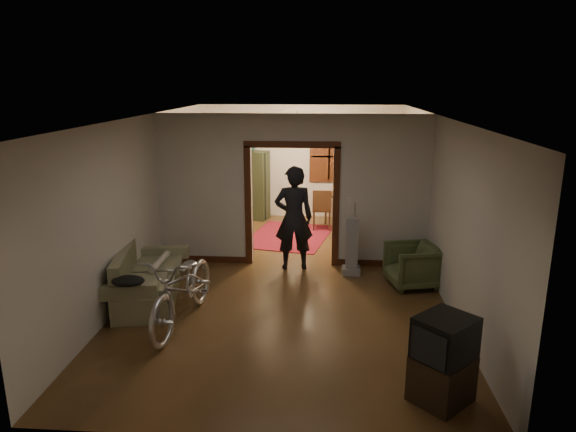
# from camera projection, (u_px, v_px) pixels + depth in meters

# --- Properties ---
(floor) EXTENTS (5.00, 8.50, 0.01)m
(floor) POSITION_uv_depth(u_px,v_px,m) (289.00, 277.00, 9.06)
(floor) COLOR #3F2814
(floor) RESTS_ON ground
(ceiling) EXTENTS (5.00, 8.50, 0.01)m
(ceiling) POSITION_uv_depth(u_px,v_px,m) (289.00, 116.00, 8.34)
(ceiling) COLOR white
(ceiling) RESTS_ON floor
(wall_back) EXTENTS (5.00, 0.02, 2.80)m
(wall_back) POSITION_uv_depth(u_px,v_px,m) (301.00, 162.00, 12.80)
(wall_back) COLOR beige
(wall_back) RESTS_ON floor
(wall_left) EXTENTS (0.02, 8.50, 2.80)m
(wall_left) POSITION_uv_depth(u_px,v_px,m) (145.00, 198.00, 8.87)
(wall_left) COLOR beige
(wall_left) RESTS_ON floor
(wall_right) EXTENTS (0.02, 8.50, 2.80)m
(wall_right) POSITION_uv_depth(u_px,v_px,m) (439.00, 203.00, 8.53)
(wall_right) COLOR beige
(wall_right) RESTS_ON floor
(partition_wall) EXTENTS (5.00, 0.14, 2.80)m
(partition_wall) POSITION_uv_depth(u_px,v_px,m) (292.00, 191.00, 9.42)
(partition_wall) COLOR beige
(partition_wall) RESTS_ON floor
(door_casing) EXTENTS (1.74, 0.20, 2.32)m
(door_casing) POSITION_uv_depth(u_px,v_px,m) (292.00, 207.00, 9.50)
(door_casing) COLOR #3F1D0E
(door_casing) RESTS_ON floor
(far_window) EXTENTS (0.98, 0.06, 1.28)m
(far_window) POSITION_uv_depth(u_px,v_px,m) (329.00, 156.00, 12.67)
(far_window) COLOR black
(far_window) RESTS_ON wall_back
(chandelier) EXTENTS (0.24, 0.24, 0.24)m
(chandelier) POSITION_uv_depth(u_px,v_px,m) (297.00, 130.00, 10.87)
(chandelier) COLOR #FFE0A5
(chandelier) RESTS_ON ceiling
(light_switch) EXTENTS (0.08, 0.01, 0.12)m
(light_switch) POSITION_uv_depth(u_px,v_px,m) (349.00, 201.00, 9.32)
(light_switch) COLOR silver
(light_switch) RESTS_ON partition_wall
(sofa) EXTENTS (1.19, 1.99, 0.86)m
(sofa) POSITION_uv_depth(u_px,v_px,m) (148.00, 274.00, 8.04)
(sofa) COLOR #6B6D49
(sofa) RESTS_ON floor
(rolled_paper) EXTENTS (0.10, 0.82, 0.10)m
(rolled_paper) POSITION_uv_depth(u_px,v_px,m) (160.00, 261.00, 8.30)
(rolled_paper) COLOR beige
(rolled_paper) RESTS_ON sofa
(jacket) EXTENTS (0.46, 0.34, 0.13)m
(jacket) POSITION_uv_depth(u_px,v_px,m) (128.00, 281.00, 7.09)
(jacket) COLOR black
(jacket) RESTS_ON sofa
(bicycle) EXTENTS (0.97, 2.15, 1.09)m
(bicycle) POSITION_uv_depth(u_px,v_px,m) (183.00, 287.00, 7.22)
(bicycle) COLOR silver
(bicycle) RESTS_ON floor
(armchair) EXTENTS (0.95, 0.93, 0.72)m
(armchair) POSITION_uv_depth(u_px,v_px,m) (412.00, 265.00, 8.60)
(armchair) COLOR #47532E
(armchair) RESTS_ON floor
(tv_stand) EXTENTS (0.77, 0.77, 0.52)m
(tv_stand) POSITION_uv_depth(u_px,v_px,m) (442.00, 379.00, 5.51)
(tv_stand) COLOR black
(tv_stand) RESTS_ON floor
(crt_tv) EXTENTS (0.76, 0.76, 0.49)m
(crt_tv) POSITION_uv_depth(u_px,v_px,m) (445.00, 339.00, 5.39)
(crt_tv) COLOR black
(crt_tv) RESTS_ON tv_stand
(vacuum) EXTENTS (0.36, 0.31, 1.05)m
(vacuum) POSITION_uv_depth(u_px,v_px,m) (352.00, 246.00, 9.09)
(vacuum) COLOR gray
(vacuum) RESTS_ON floor
(person) EXTENTS (0.76, 0.56, 1.91)m
(person) POSITION_uv_depth(u_px,v_px,m) (294.00, 218.00, 9.27)
(person) COLOR black
(person) RESTS_ON floor
(oriental_rug) EXTENTS (2.05, 2.45, 0.02)m
(oriental_rug) POSITION_uv_depth(u_px,v_px,m) (289.00, 236.00, 11.43)
(oriental_rug) COLOR maroon
(oriental_rug) RESTS_ON floor
(locker) EXTENTS (0.95, 0.69, 1.70)m
(locker) POSITION_uv_depth(u_px,v_px,m) (251.00, 185.00, 12.74)
(locker) COLOR #262E1B
(locker) RESTS_ON floor
(globe) EXTENTS (0.28, 0.28, 0.28)m
(globe) POSITION_uv_depth(u_px,v_px,m) (250.00, 141.00, 12.46)
(globe) COLOR #1E5972
(globe) RESTS_ON locker
(desk) EXTENTS (1.05, 0.77, 0.69)m
(desk) POSITION_uv_depth(u_px,v_px,m) (343.00, 208.00, 12.52)
(desk) COLOR #341F11
(desk) RESTS_ON floor
(desk_chair) EXTENTS (0.53, 0.53, 0.96)m
(desk_chair) POSITION_uv_depth(u_px,v_px,m) (322.00, 209.00, 11.89)
(desk_chair) COLOR #341F11
(desk_chair) RESTS_ON floor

